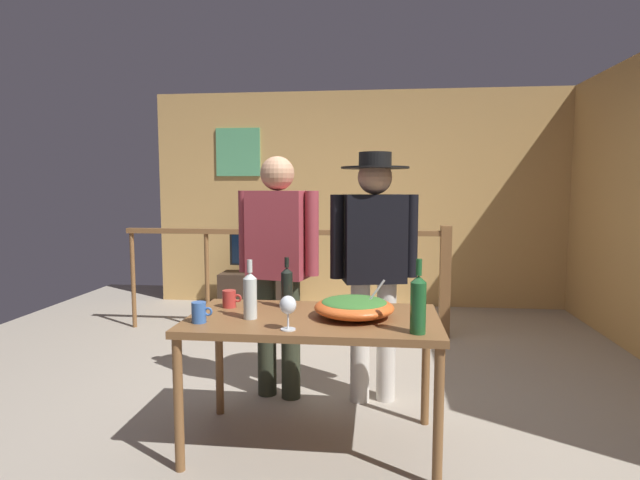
# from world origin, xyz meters

# --- Properties ---
(ground_plane) EXTENTS (7.44, 7.44, 0.00)m
(ground_plane) POSITION_xyz_m (0.00, 0.00, 0.00)
(ground_plane) COLOR #9E9384
(back_wall) EXTENTS (5.01, 0.10, 2.60)m
(back_wall) POSITION_xyz_m (0.00, 2.86, 1.30)
(back_wall) COLOR tan
(back_wall) RESTS_ON ground_plane
(framed_picture) EXTENTS (0.55, 0.03, 0.59)m
(framed_picture) POSITION_xyz_m (-1.48, 2.80, 1.88)
(framed_picture) COLOR #56A972
(stair_railing) EXTENTS (3.24, 0.10, 1.08)m
(stair_railing) POSITION_xyz_m (-0.14, 1.51, 0.69)
(stair_railing) COLOR brown
(stair_railing) RESTS_ON ground_plane
(tv_console) EXTENTS (0.90, 0.40, 0.42)m
(tv_console) POSITION_xyz_m (-1.18, 2.51, 0.21)
(tv_console) COLOR #38281E
(tv_console) RESTS_ON ground_plane
(flat_screen_tv) EXTENTS (0.66, 0.12, 0.48)m
(flat_screen_tv) POSITION_xyz_m (-1.18, 2.48, 0.71)
(flat_screen_tv) COLOR black
(flat_screen_tv) RESTS_ON tv_console
(serving_table) EXTENTS (1.37, 0.76, 0.74)m
(serving_table) POSITION_xyz_m (-0.10, -0.72, 0.67)
(serving_table) COLOR brown
(serving_table) RESTS_ON ground_plane
(salad_bowl) EXTENTS (0.44, 0.44, 0.22)m
(salad_bowl) POSITION_xyz_m (0.12, -0.71, 0.80)
(salad_bowl) COLOR #DB5B23
(salad_bowl) RESTS_ON serving_table
(wine_glass) EXTENTS (0.08, 0.08, 0.17)m
(wine_glass) POSITION_xyz_m (-0.19, -1.00, 0.86)
(wine_glass) COLOR silver
(wine_glass) RESTS_ON serving_table
(wine_bottle_dark) EXTENTS (0.07, 0.07, 0.30)m
(wine_bottle_dark) POSITION_xyz_m (-0.28, -0.52, 0.86)
(wine_bottle_dark) COLOR black
(wine_bottle_dark) RESTS_ON serving_table
(wine_bottle_clear) EXTENTS (0.07, 0.07, 0.32)m
(wine_bottle_clear) POSITION_xyz_m (-0.43, -0.80, 0.87)
(wine_bottle_clear) COLOR silver
(wine_bottle_clear) RESTS_ON serving_table
(wine_bottle_green) EXTENTS (0.08, 0.08, 0.37)m
(wine_bottle_green) POSITION_xyz_m (0.45, -0.99, 0.89)
(wine_bottle_green) COLOR #1E5628
(wine_bottle_green) RESTS_ON serving_table
(mug_blue) EXTENTS (0.11, 0.08, 0.11)m
(mug_blue) POSITION_xyz_m (-0.68, -0.91, 0.79)
(mug_blue) COLOR #3866B2
(mug_blue) RESTS_ON serving_table
(mug_red) EXTENTS (0.12, 0.08, 0.10)m
(mug_red) POSITION_xyz_m (-0.62, -0.56, 0.79)
(mug_red) COLOR #B7332D
(mug_red) RESTS_ON serving_table
(person_standing_left) EXTENTS (0.57, 0.30, 1.65)m
(person_standing_left) POSITION_xyz_m (-0.43, -0.06, 0.98)
(person_standing_left) COLOR #2D3323
(person_standing_left) RESTS_ON ground_plane
(person_standing_right) EXTENTS (0.58, 0.45, 1.67)m
(person_standing_right) POSITION_xyz_m (0.22, -0.06, 1.00)
(person_standing_right) COLOR beige
(person_standing_right) RESTS_ON ground_plane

